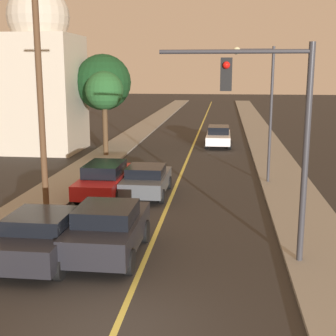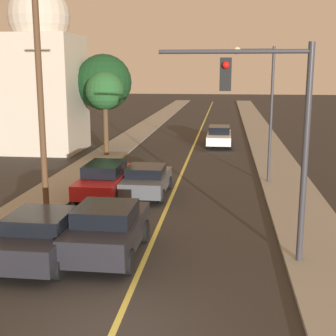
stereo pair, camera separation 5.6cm
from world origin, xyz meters
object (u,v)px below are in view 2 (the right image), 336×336
domed_building_left (42,74)px  car_far_oncoming (219,136)px  car_outer_lane_front (42,235)px  car_outer_lane_second (106,178)px  car_near_lane_front (108,229)px  tree_left_far (104,82)px  traffic_signal_mast (273,118)px  tree_left_near (105,91)px  utility_pole_left (40,95)px  car_near_lane_second (147,180)px  streetlamp_right (262,95)px

domed_building_left → car_far_oncoming: bearing=17.0°
car_outer_lane_front → car_outer_lane_second: bearing=90.0°
car_near_lane_front → tree_left_far: (-5.04, 19.20, 3.84)m
domed_building_left → traffic_signal_mast: bearing=-52.4°
car_near_lane_front → tree_left_far: tree_left_far is taller
car_far_oncoming → domed_building_left: 13.34m
tree_left_near → tree_left_far: tree_left_far is taller
car_far_oncoming → utility_pole_left: utility_pole_left is taller
car_near_lane_second → streetlamp_right: streetlamp_right is taller
car_outer_lane_front → tree_left_far: tree_left_far is taller
traffic_signal_mast → domed_building_left: (-13.75, 17.85, 0.99)m
tree_left_near → car_outer_lane_front: bearing=-81.9°
car_outer_lane_front → utility_pole_left: (-1.76, 4.74, 3.83)m
tree_left_far → domed_building_left: (-3.94, -1.28, 0.57)m
car_far_oncoming → traffic_signal_mast: (1.75, -21.53, 3.53)m
car_far_oncoming → utility_pole_left: 19.05m
car_outer_lane_second → tree_left_far: tree_left_far is taller
utility_pole_left → domed_building_left: size_ratio=0.78×
car_outer_lane_second → streetlamp_right: 8.42m
tree_left_far → car_near_lane_second: bearing=-67.4°
traffic_signal_mast → streetlamp_right: streetlamp_right is taller
tree_left_far → domed_building_left: domed_building_left is taller
car_outer_lane_front → car_outer_lane_second: (-0.00, 7.46, 0.00)m
car_outer_lane_second → domed_building_left: (-7.16, 11.06, 4.47)m
car_near_lane_front → utility_pole_left: size_ratio=0.47×
utility_pole_left → domed_building_left: bearing=111.4°
traffic_signal_mast → utility_pole_left: size_ratio=0.71×
car_near_lane_second → tree_left_far: (-5.04, 12.12, 3.98)m
utility_pole_left → domed_building_left: domed_building_left is taller
car_near_lane_front → utility_pole_left: bearing=130.8°
car_near_lane_second → traffic_signal_mast: (4.77, -7.01, 3.56)m
car_near_lane_second → car_far_oncoming: (3.02, 14.52, 0.04)m
car_outer_lane_front → tree_left_far: size_ratio=0.61×
car_near_lane_front → streetlamp_right: streetlamp_right is taller
car_near_lane_second → domed_building_left: (-8.98, 10.84, 4.55)m
car_near_lane_second → traffic_signal_mast: bearing=-55.8°
car_near_lane_front → car_near_lane_second: bearing=90.0°
car_near_lane_second → tree_left_far: tree_left_far is taller
streetlamp_right → utility_pole_left: size_ratio=0.75×
utility_pole_left → tree_left_near: utility_pole_left is taller
car_near_lane_front → car_outer_lane_second: size_ratio=0.80×
tree_left_near → car_near_lane_second: bearing=-65.3°
car_far_oncoming → streetlamp_right: (2.14, -11.66, 3.63)m
car_near_lane_front → car_outer_lane_front: car_near_lane_front is taller
car_outer_lane_second → tree_left_far: (-3.22, 12.34, 3.89)m
car_near_lane_front → car_outer_lane_front: bearing=-161.8°
car_outer_lane_front → utility_pole_left: bearing=110.3°
car_outer_lane_front → tree_left_near: size_ratio=0.74×
car_near_lane_second → tree_left_near: bearing=114.7°
streetlamp_right → car_outer_lane_second: bearing=-156.2°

